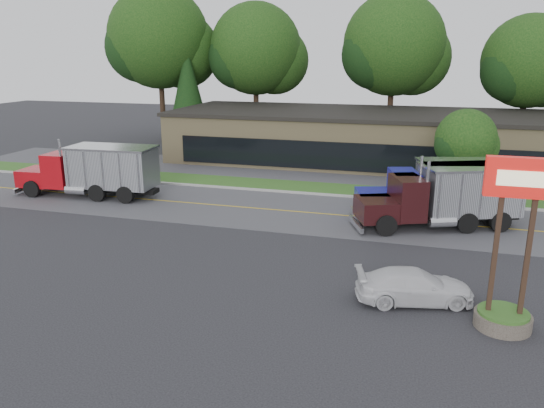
{
  "coord_description": "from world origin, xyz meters",
  "views": [
    {
      "loc": [
        7.4,
        -20.5,
        9.11
      ],
      "look_at": [
        0.32,
        4.16,
        1.8
      ],
      "focal_mm": 35.0,
      "sensor_mm": 36.0,
      "label": 1
    }
  ],
  "objects": [
    {
      "name": "ground",
      "position": [
        0.0,
        0.0,
        0.0
      ],
      "size": [
        140.0,
        140.0,
        0.0
      ],
      "primitive_type": "plane",
      "color": "#37373C",
      "rests_on": "ground"
    },
    {
      "name": "road",
      "position": [
        0.0,
        9.0,
        0.0
      ],
      "size": [
        60.0,
        8.0,
        0.02
      ],
      "primitive_type": "cube",
      "color": "slate",
      "rests_on": "ground"
    },
    {
      "name": "center_line",
      "position": [
        0.0,
        9.0,
        0.0
      ],
      "size": [
        60.0,
        0.12,
        0.01
      ],
      "primitive_type": "cube",
      "color": "gold",
      "rests_on": "ground"
    },
    {
      "name": "curb",
      "position": [
        0.0,
        13.2,
        0.0
      ],
      "size": [
        60.0,
        0.3,
        0.12
      ],
      "primitive_type": "cube",
      "color": "#9E9E99",
      "rests_on": "ground"
    },
    {
      "name": "grass_verge",
      "position": [
        0.0,
        15.0,
        0.0
      ],
      "size": [
        60.0,
        3.4,
        0.03
      ],
      "primitive_type": "cube",
      "color": "#2E571E",
      "rests_on": "ground"
    },
    {
      "name": "far_parking",
      "position": [
        0.0,
        20.0,
        0.0
      ],
      "size": [
        60.0,
        7.0,
        0.02
      ],
      "primitive_type": "cube",
      "color": "slate",
      "rests_on": "ground"
    },
    {
      "name": "strip_mall",
      "position": [
        2.0,
        26.0,
        2.0
      ],
      "size": [
        32.0,
        12.0,
        4.0
      ],
      "primitive_type": "cube",
      "color": "tan",
      "rests_on": "ground"
    },
    {
      "name": "bilo_sign",
      "position": [
        10.5,
        -2.5,
        2.02
      ],
      "size": [
        2.2,
        1.9,
        5.95
      ],
      "color": "#6B6054",
      "rests_on": "ground"
    },
    {
      "name": "tree_far_a",
      "position": [
        -19.83,
        32.13,
        10.19
      ],
      "size": [
        11.19,
        10.54,
        15.97
      ],
      "color": "#382619",
      "rests_on": "ground"
    },
    {
      "name": "tree_far_b",
      "position": [
        -9.85,
        34.12,
        9.11
      ],
      "size": [
        10.01,
        9.42,
        14.27
      ],
      "color": "#382619",
      "rests_on": "ground"
    },
    {
      "name": "tree_far_c",
      "position": [
        4.16,
        34.12,
        9.45
      ],
      "size": [
        10.38,
        9.77,
        14.8
      ],
      "color": "#382619",
      "rests_on": "ground"
    },
    {
      "name": "tree_far_d",
      "position": [
        16.13,
        33.11,
        8.02
      ],
      "size": [
        8.81,
        8.29,
        12.56
      ],
      "color": "#382619",
      "rests_on": "ground"
    },
    {
      "name": "evergreen_left",
      "position": [
        -16.0,
        30.0,
        5.53
      ],
      "size": [
        4.43,
        4.43,
        10.07
      ],
      "color": "#382619",
      "rests_on": "ground"
    },
    {
      "name": "tree_verge",
      "position": [
        10.06,
        15.05,
        3.68
      ],
      "size": [
        4.05,
        3.82,
        5.78
      ],
      "color": "#382619",
      "rests_on": "ground"
    },
    {
      "name": "dump_truck_red",
      "position": [
        -13.05,
        8.84,
        1.81
      ],
      "size": [
        9.58,
        3.13,
        3.36
      ],
      "rotation": [
        0.0,
        0.0,
        3.2
      ],
      "color": "black",
      "rests_on": "ground"
    },
    {
      "name": "dump_truck_blue",
      "position": [
        8.66,
        9.72,
        1.81
      ],
      "size": [
        8.79,
        4.69,
        3.36
      ],
      "rotation": [
        0.0,
        0.0,
        3.42
      ],
      "color": "black",
      "rests_on": "ground"
    },
    {
      "name": "dump_truck_maroon",
      "position": [
        8.9,
        8.49,
        1.81
      ],
      "size": [
        8.96,
        5.52,
        3.36
      ],
      "rotation": [
        0.0,
        0.0,
        3.52
      ],
      "color": "black",
      "rests_on": "ground"
    },
    {
      "name": "rally_car",
      "position": [
        7.5,
        -1.32,
        0.64
      ],
      "size": [
        4.71,
        2.88,
        1.28
      ],
      "primitive_type": "imported",
      "rotation": [
        0.0,
        0.0,
        1.84
      ],
      "color": "silver",
      "rests_on": "ground"
    }
  ]
}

